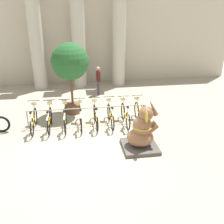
{
  "coord_description": "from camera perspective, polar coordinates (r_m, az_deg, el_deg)",
  "views": [
    {
      "loc": [
        -0.37,
        -7.48,
        4.52
      ],
      "look_at": [
        0.92,
        0.8,
        1.0
      ],
      "focal_mm": 40.0,
      "sensor_mm": 36.0,
      "label": 1
    }
  ],
  "objects": [
    {
      "name": "bicycle_6",
      "position": [
        10.38,
        3.04,
        -0.49
      ],
      "size": [
        0.48,
        1.75,
        1.08
      ],
      "color": "black",
      "rests_on": "ground_plane"
    },
    {
      "name": "bicycle_0",
      "position": [
        10.34,
        -17.47,
        -1.67
      ],
      "size": [
        0.48,
        1.75,
        1.08
      ],
      "color": "black",
      "rests_on": "ground_plane"
    },
    {
      "name": "bicycle_5",
      "position": [
        10.3,
        -0.34,
        -0.65
      ],
      "size": [
        0.48,
        1.75,
        1.08
      ],
      "color": "black",
      "rests_on": "ground_plane"
    },
    {
      "name": "bicycle_4",
      "position": [
        10.24,
        -3.75,
        -0.85
      ],
      "size": [
        0.48,
        1.75,
        1.08
      ],
      "color": "black",
      "rests_on": "ground_plane"
    },
    {
      "name": "elephant_statue",
      "position": [
        8.54,
        6.82,
        -4.62
      ],
      "size": [
        1.19,
        1.19,
        1.81
      ],
      "color": "#4C4742",
      "rests_on": "ground_plane"
    },
    {
      "name": "column_middle",
      "position": [
        15.21,
        -7.63,
        15.42
      ],
      "size": [
        0.97,
        0.97,
        5.16
      ],
      "color": "#BCB7A8",
      "rests_on": "ground_plane"
    },
    {
      "name": "building_facade",
      "position": [
        16.16,
        -7.82,
        17.18
      ],
      "size": [
        20.0,
        0.2,
        6.0
      ],
      "color": "#BCB29E",
      "rests_on": "ground_plane"
    },
    {
      "name": "column_left",
      "position": [
        15.34,
        -16.88,
        14.74
      ],
      "size": [
        0.97,
        0.97,
        5.16
      ],
      "color": "#BCB7A8",
      "rests_on": "ground_plane"
    },
    {
      "name": "bicycle_2",
      "position": [
        10.17,
        -10.65,
        -1.39
      ],
      "size": [
        0.48,
        1.75,
        1.08
      ],
      "color": "black",
      "rests_on": "ground_plane"
    },
    {
      "name": "bicycle_7",
      "position": [
        10.54,
        6.3,
        -0.23
      ],
      "size": [
        0.48,
        1.75,
        1.08
      ],
      "color": "black",
      "rests_on": "ground_plane"
    },
    {
      "name": "potted_tree",
      "position": [
        11.09,
        -9.55,
        10.78
      ],
      "size": [
        1.62,
        1.62,
        3.19
      ],
      "color": "brown",
      "rests_on": "ground_plane"
    },
    {
      "name": "column_right",
      "position": [
        15.45,
        1.59,
        15.71
      ],
      "size": [
        0.97,
        0.97,
        5.16
      ],
      "color": "#BCB7A8",
      "rests_on": "ground_plane"
    },
    {
      "name": "bicycle_1",
      "position": [
        10.23,
        -14.09,
        -1.54
      ],
      "size": [
        0.48,
        1.75,
        1.08
      ],
      "color": "black",
      "rests_on": "ground_plane"
    },
    {
      "name": "bicycle_3",
      "position": [
        10.2,
        -7.19,
        -1.08
      ],
      "size": [
        0.48,
        1.75,
        1.08
      ],
      "color": "black",
      "rests_on": "ground_plane"
    },
    {
      "name": "person_pedestrian",
      "position": [
        13.77,
        -3.17,
        7.68
      ],
      "size": [
        0.21,
        0.47,
        1.59
      ],
      "color": "#383342",
      "rests_on": "ground_plane"
    },
    {
      "name": "ground_plane",
      "position": [
        8.75,
        -5.18,
        -8.43
      ],
      "size": [
        60.0,
        60.0,
        0.0
      ],
      "primitive_type": "plane",
      "color": "#9E937F"
    },
    {
      "name": "bike_rack",
      "position": [
        10.22,
        -5.54,
        0.27
      ],
      "size": [
        4.91,
        0.05,
        0.77
      ],
      "color": "gray",
      "rests_on": "ground_plane"
    }
  ]
}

